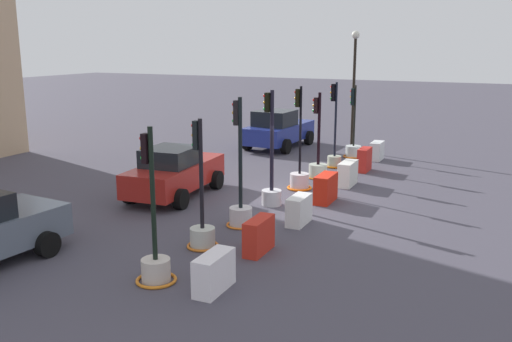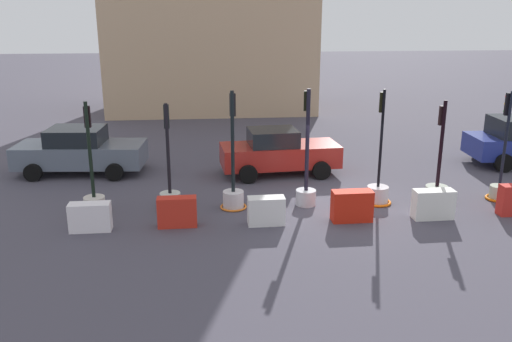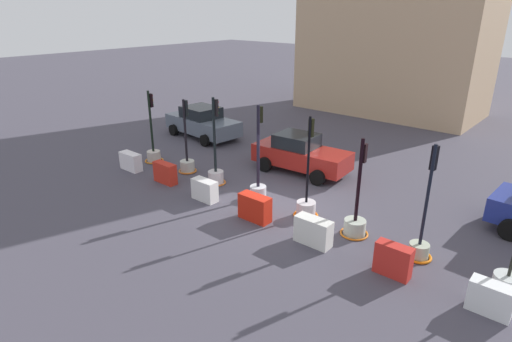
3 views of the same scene
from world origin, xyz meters
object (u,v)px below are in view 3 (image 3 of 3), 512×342
at_px(traffic_light_6, 420,240).
at_px(construction_barrier_4, 313,231).
at_px(traffic_light_5, 355,220).
at_px(construction_barrier_0, 131,161).
at_px(traffic_light_3, 258,179).
at_px(traffic_light_4, 306,204).
at_px(construction_barrier_6, 491,298).
at_px(traffic_light_2, 216,169).
at_px(car_grey_saloon, 202,122).
at_px(traffic_light_1, 187,160).
at_px(construction_barrier_3, 255,208).
at_px(car_red_compact, 300,154).
at_px(construction_barrier_5, 393,260).
at_px(traffic_light_0, 153,150).
at_px(traffic_light_7, 508,278).
at_px(construction_barrier_1, 165,173).
at_px(construction_barrier_2, 205,190).

xyz_separation_m(traffic_light_6, construction_barrier_4, (-2.72, -1.36, -0.15)).
bearing_deg(traffic_light_5, construction_barrier_0, -172.54).
bearing_deg(traffic_light_3, traffic_light_4, -2.07).
relative_size(traffic_light_5, construction_barrier_6, 3.27).
bearing_deg(traffic_light_2, car_grey_saloon, 142.05).
bearing_deg(traffic_light_3, traffic_light_5, -1.41).
xyz_separation_m(construction_barrier_4, construction_barrier_6, (4.87, 0.12, -0.03)).
relative_size(traffic_light_1, construction_barrier_3, 2.80).
xyz_separation_m(traffic_light_2, car_red_compact, (1.82, 3.34, 0.20)).
xyz_separation_m(traffic_light_1, car_grey_saloon, (-3.46, 4.08, 0.31)).
distance_m(construction_barrier_6, car_red_compact, 9.86).
xyz_separation_m(traffic_light_3, construction_barrier_6, (8.30, -1.33, -0.38)).
height_order(construction_barrier_0, construction_barrier_5, construction_barrier_5).
bearing_deg(construction_barrier_0, car_red_compact, 39.38).
relative_size(construction_barrier_0, construction_barrier_6, 1.14).
relative_size(construction_barrier_5, car_red_compact, 0.22).
relative_size(construction_barrier_0, construction_barrier_4, 0.96).
bearing_deg(traffic_light_6, traffic_light_3, 179.13).
xyz_separation_m(traffic_light_3, car_grey_saloon, (-7.58, 4.12, 0.05)).
relative_size(construction_barrier_3, car_grey_saloon, 0.24).
relative_size(traffic_light_5, traffic_light_6, 0.93).
relative_size(traffic_light_2, traffic_light_3, 1.00).
xyz_separation_m(traffic_light_3, construction_barrier_0, (-6.18, -1.45, -0.38)).
height_order(traffic_light_4, construction_barrier_4, traffic_light_4).
xyz_separation_m(traffic_light_0, traffic_light_2, (4.09, 0.06, 0.07)).
relative_size(traffic_light_7, construction_barrier_0, 2.85).
bearing_deg(car_red_compact, traffic_light_6, -27.29).
height_order(traffic_light_4, construction_barrier_1, traffic_light_4).
bearing_deg(construction_barrier_4, traffic_light_0, 172.19).
xyz_separation_m(construction_barrier_3, construction_barrier_5, (4.87, 0.02, 0.01)).
bearing_deg(car_grey_saloon, construction_barrier_1, -55.79).
bearing_deg(traffic_light_7, construction_barrier_5, -155.25).
bearing_deg(car_grey_saloon, traffic_light_3, -28.54).
xyz_separation_m(construction_barrier_3, car_grey_saloon, (-8.64, 5.54, 0.38)).
distance_m(traffic_light_2, construction_barrier_6, 10.60).
bearing_deg(construction_barrier_3, traffic_light_0, 169.97).
bearing_deg(construction_barrier_5, construction_barrier_6, 1.62).
relative_size(traffic_light_6, construction_barrier_3, 3.00).
relative_size(traffic_light_6, construction_barrier_4, 2.96).
bearing_deg(traffic_light_1, construction_barrier_5, -8.19).
bearing_deg(construction_barrier_2, construction_barrier_3, 0.81).
relative_size(traffic_light_0, traffic_light_7, 1.05).
xyz_separation_m(traffic_light_2, traffic_light_3, (2.23, 0.05, 0.17)).
xyz_separation_m(construction_barrier_6, car_grey_saloon, (-15.88, 5.46, 0.43)).
bearing_deg(construction_barrier_1, traffic_light_3, 19.57).
xyz_separation_m(traffic_light_7, construction_barrier_6, (-0.13, -1.09, -0.03)).
relative_size(traffic_light_5, construction_barrier_0, 2.87).
bearing_deg(construction_barrier_2, car_red_compact, 78.33).
bearing_deg(traffic_light_3, traffic_light_2, -178.63).
bearing_deg(construction_barrier_3, traffic_light_2, 157.44).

